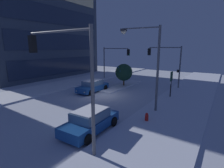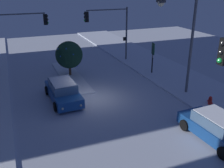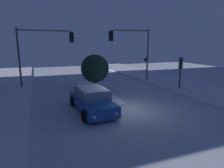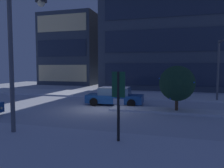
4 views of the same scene
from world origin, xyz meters
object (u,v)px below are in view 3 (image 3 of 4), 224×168
object	(u,v)px
traffic_light_corner_near_right	(133,45)
decorated_tree_median	(95,69)
parking_info_sign	(180,69)
car_far	(92,100)
traffic_light_corner_far_right	(43,46)

from	to	relation	value
traffic_light_corner_near_right	decorated_tree_median	bearing A→B (deg)	28.79
traffic_light_corner_near_right	parking_info_sign	world-z (taller)	traffic_light_corner_near_right
car_far	traffic_light_corner_far_right	size ratio (longest dim) A/B	0.86
parking_info_sign	decorated_tree_median	bearing A→B (deg)	-10.05
car_far	decorated_tree_median	distance (m)	5.35
traffic_light_corner_near_right	car_far	bearing A→B (deg)	48.66
decorated_tree_median	traffic_light_corner_near_right	bearing A→B (deg)	-61.21
traffic_light_corner_far_right	parking_info_sign	world-z (taller)	traffic_light_corner_far_right
parking_info_sign	decorated_tree_median	size ratio (longest dim) A/B	0.91
car_far	traffic_light_corner_far_right	bearing A→B (deg)	-166.91
traffic_light_corner_near_right	parking_info_sign	size ratio (longest dim) A/B	1.93
traffic_light_corner_far_right	parking_info_sign	distance (m)	12.82
traffic_light_corner_near_right	traffic_light_corner_far_right	bearing A→B (deg)	-5.03
car_far	decorated_tree_median	xyz separation A→B (m)	(4.91, -1.69, 1.31)
parking_info_sign	decorated_tree_median	distance (m)	7.61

